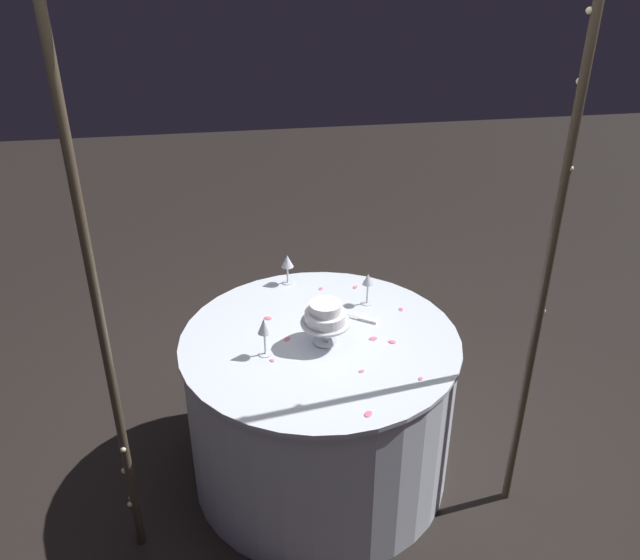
{
  "coord_description": "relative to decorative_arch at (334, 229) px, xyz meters",
  "views": [
    {
      "loc": [
        0.38,
        2.45,
        2.47
      ],
      "look_at": [
        0.0,
        0.0,
        1.09
      ],
      "focal_mm": 37.37,
      "sensor_mm": 36.0,
      "label": 1
    }
  ],
  "objects": [
    {
      "name": "rose_petal_9",
      "position": [
        -0.25,
        -0.75,
        -0.68
      ],
      "size": [
        0.04,
        0.04,
        0.0
      ],
      "primitive_type": "ellipsoid",
      "rotation": [
        0.0,
        0.0,
        3.98
      ],
      "color": "#EA6B84",
      "rests_on": "main_table"
    },
    {
      "name": "rose_petal_4",
      "position": [
        0.22,
        -0.52,
        -0.68
      ],
      "size": [
        0.05,
        0.04,
        0.0
      ],
      "primitive_type": "ellipsoid",
      "rotation": [
        0.0,
        0.0,
        2.56
      ],
      "color": "#EA6B84",
      "rests_on": "main_table"
    },
    {
      "name": "decorative_arch",
      "position": [
        0.0,
        0.0,
        0.0
      ],
      "size": [
        1.77,
        0.06,
        2.34
      ],
      "color": "#473D2D",
      "rests_on": "ground"
    },
    {
      "name": "rose_petal_0",
      "position": [
        -0.23,
        -0.28,
        -0.68
      ],
      "size": [
        0.04,
        0.03,
        0.0
      ],
      "primitive_type": "ellipsoid",
      "rotation": [
        0.0,
        0.0,
        0.08
      ],
      "color": "#EA6B84",
      "rests_on": "main_table"
    },
    {
      "name": "rose_petal_5",
      "position": [
        0.15,
        -0.33,
        -0.68
      ],
      "size": [
        0.05,
        0.05,
        0.0
      ],
      "primitive_type": "ellipsoid",
      "rotation": [
        0.0,
        0.0,
        4.09
      ],
      "color": "#EA6B84",
      "rests_on": "main_table"
    },
    {
      "name": "wine_glass_1",
      "position": [
        -0.27,
        -0.59,
        -0.56
      ],
      "size": [
        0.06,
        0.06,
        0.16
      ],
      "color": "silver",
      "rests_on": "main_table"
    },
    {
      "name": "rose_petal_7",
      "position": [
        0.23,
        -0.18,
        -0.68
      ],
      "size": [
        0.03,
        0.03,
        0.0
      ],
      "primitive_type": "ellipsoid",
      "rotation": [
        0.0,
        0.0,
        2.14
      ],
      "color": "#EA6B84",
      "rests_on": "main_table"
    },
    {
      "name": "rose_petal_1",
      "position": [
        -0.31,
        -0.24,
        -0.68
      ],
      "size": [
        0.04,
        0.04,
        0.0
      ],
      "primitive_type": "ellipsoid",
      "rotation": [
        0.0,
        0.0,
        5.89
      ],
      "color": "#EA6B84",
      "rests_on": "main_table"
    },
    {
      "name": "ground_plane",
      "position": [
        0.0,
        -0.31,
        -1.47
      ],
      "size": [
        12.0,
        12.0,
        0.0
      ],
      "primitive_type": "plane",
      "color": "black"
    },
    {
      "name": "wine_glass_0",
      "position": [
        0.25,
        -0.24,
        -0.55
      ],
      "size": [
        0.06,
        0.06,
        0.18
      ],
      "color": "silver",
      "rests_on": "main_table"
    },
    {
      "name": "wine_glass_2",
      "position": [
        0.08,
        -0.85,
        -0.56
      ],
      "size": [
        0.06,
        0.06,
        0.16
      ],
      "color": "silver",
      "rests_on": "main_table"
    },
    {
      "name": "tiered_cake",
      "position": [
        -0.02,
        -0.29,
        -0.55
      ],
      "size": [
        0.22,
        0.22,
        0.2
      ],
      "color": "silver",
      "rests_on": "main_table"
    },
    {
      "name": "rose_petal_10",
      "position": [
        -0.13,
        -0.05,
        -0.68
      ],
      "size": [
        0.03,
        0.02,
        0.0
      ],
      "primitive_type": "ellipsoid",
      "rotation": [
        0.0,
        0.0,
        0.32
      ],
      "color": "#EA6B84",
      "rests_on": "main_table"
    },
    {
      "name": "rose_petal_6",
      "position": [
        -0.07,
        -0.76,
        -0.68
      ],
      "size": [
        0.03,
        0.03,
        0.0
      ],
      "primitive_type": "ellipsoid",
      "rotation": [
        0.0,
        0.0,
        4.35
      ],
      "color": "#EA6B84",
      "rests_on": "main_table"
    },
    {
      "name": "rose_petal_11",
      "position": [
        -0.36,
        0.04,
        -0.68
      ],
      "size": [
        0.03,
        0.03,
        0.0
      ],
      "primitive_type": "ellipsoid",
      "rotation": [
        0.0,
        0.0,
        0.91
      ],
      "color": "#EA6B84",
      "rests_on": "main_table"
    },
    {
      "name": "rose_petal_8",
      "position": [
        -0.1,
        0.22,
        -0.68
      ],
      "size": [
        0.05,
        0.05,
        0.0
      ],
      "primitive_type": "ellipsoid",
      "rotation": [
        0.0,
        0.0,
        0.78
      ],
      "color": "#EA6B84",
      "rests_on": "main_table"
    },
    {
      "name": "main_table",
      "position": [
        0.0,
        -0.31,
        -1.08
      ],
      "size": [
        1.26,
        1.26,
        0.79
      ],
      "color": "silver",
      "rests_on": "ground"
    },
    {
      "name": "rose_petal_2",
      "position": [
        -0.42,
        -0.5,
        -0.68
      ],
      "size": [
        0.02,
        0.03,
        0.0
      ],
      "primitive_type": "ellipsoid",
      "rotation": [
        0.0,
        0.0,
        4.65
      ],
      "color": "#EA6B84",
      "rests_on": "main_table"
    },
    {
      "name": "rose_petal_3",
      "position": [
        -0.07,
        -0.47,
        -0.68
      ],
      "size": [
        0.05,
        0.04,
        0.0
      ],
      "primitive_type": "ellipsoid",
      "rotation": [
        0.0,
        0.0,
        0.33
      ],
      "color": "#EA6B84",
      "rests_on": "main_table"
    },
    {
      "name": "cake_knife",
      "position": [
        -0.17,
        -0.47,
        -0.68
      ],
      "size": [
        0.26,
        0.18,
        0.01
      ],
      "color": "silver",
      "rests_on": "main_table"
    }
  ]
}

